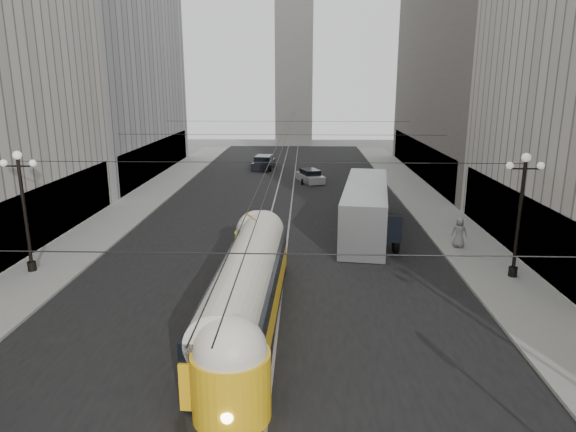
{
  "coord_description": "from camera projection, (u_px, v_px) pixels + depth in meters",
  "views": [
    {
      "loc": [
        1.83,
        -7.19,
        9.82
      ],
      "look_at": [
        1.07,
        16.15,
        3.74
      ],
      "focal_mm": 32.0,
      "sensor_mm": 36.0,
      "label": 1
    }
  ],
  "objects": [
    {
      "name": "sedan_white_far",
      "position": [
        310.0,
        176.0,
        52.13
      ],
      "size": [
        3.03,
        4.51,
        1.32
      ],
      "color": "silver",
      "rests_on": "ground"
    },
    {
      "name": "catenary",
      "position": [
        282.0,
        137.0,
        38.46
      ],
      "size": [
        25.0,
        72.0,
        0.23
      ],
      "color": "black",
      "rests_on": "ground"
    },
    {
      "name": "building_right_far",
      "position": [
        488.0,
        16.0,
        51.17
      ],
      "size": [
        12.6,
        32.6,
        32.6
      ],
      "color": "#514C47",
      "rests_on": "ground"
    },
    {
      "name": "lamppost_left_mid",
      "position": [
        24.0,
        205.0,
        26.35
      ],
      "size": [
        1.86,
        0.44,
        6.37
      ],
      "color": "black",
      "rests_on": "sidewalk_left"
    },
    {
      "name": "pedestrian_sidewalk_right",
      "position": [
        459.0,
        232.0,
        30.93
      ],
      "size": [
        1.03,
        0.8,
        1.84
      ],
      "primitive_type": "imported",
      "rotation": [
        0.0,
        0.0,
        2.83
      ],
      "color": "gray",
      "rests_on": "sidewalk_right"
    },
    {
      "name": "distant_tower",
      "position": [
        294.0,
        50.0,
        83.1
      ],
      "size": [
        6.0,
        6.0,
        31.36
      ],
      "color": "#B2AFA8",
      "rests_on": "ground"
    },
    {
      "name": "sidewalk_left",
      "position": [
        146.0,
        198.0,
        44.66
      ],
      "size": [
        4.0,
        72.0,
        0.15
      ],
      "primitive_type": "cube",
      "color": "gray",
      "rests_on": "ground"
    },
    {
      "name": "rail_left",
      "position": [
        272.0,
        210.0,
        40.94
      ],
      "size": [
        0.12,
        85.0,
        0.04
      ],
      "primitive_type": "cube",
      "color": "gray",
      "rests_on": "ground"
    },
    {
      "name": "sedan_dark_far",
      "position": [
        264.0,
        163.0,
        60.21
      ],
      "size": [
        2.54,
        5.14,
        1.57
      ],
      "color": "black",
      "rests_on": "ground"
    },
    {
      "name": "sidewalk_right",
      "position": [
        423.0,
        200.0,
        43.91
      ],
      "size": [
        4.0,
        72.0,
        0.15
      ],
      "primitive_type": "cube",
      "color": "gray",
      "rests_on": "ground"
    },
    {
      "name": "streetcar",
      "position": [
        248.0,
        286.0,
        21.33
      ],
      "size": [
        2.79,
        15.21,
        3.31
      ],
      "color": "yellow",
      "rests_on": "ground"
    },
    {
      "name": "city_bus",
      "position": [
        365.0,
        206.0,
        34.4
      ],
      "size": [
        4.5,
        13.23,
        3.29
      ],
      "color": "gray",
      "rests_on": "ground"
    },
    {
      "name": "building_left_far",
      "position": [
        94.0,
        38.0,
        52.94
      ],
      "size": [
        12.6,
        28.6,
        28.6
      ],
      "color": "#999999",
      "rests_on": "ground"
    },
    {
      "name": "lamppost_right_mid",
      "position": [
        520.0,
        209.0,
        25.55
      ],
      "size": [
        1.86,
        0.44,
        6.37
      ],
      "color": "black",
      "rests_on": "sidewalk_right"
    },
    {
      "name": "rail_right",
      "position": [
        291.0,
        210.0,
        40.89
      ],
      "size": [
        0.12,
        85.0,
        0.04
      ],
      "primitive_type": "cube",
      "color": "gray",
      "rests_on": "ground"
    },
    {
      "name": "road",
      "position": [
        281.0,
        210.0,
        40.92
      ],
      "size": [
        20.0,
        85.0,
        0.02
      ],
      "primitive_type": "cube",
      "color": "black",
      "rests_on": "ground"
    }
  ]
}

